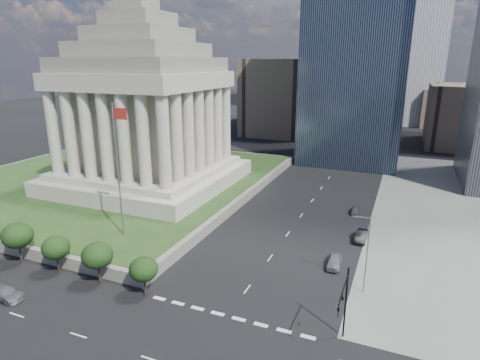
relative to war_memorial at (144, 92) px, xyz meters
The scene contains 15 objects.
ground 65.71m from the war_memorial, 56.82° to the left, with size 500.00×500.00×0.00m, color black.
plaza_terrace 23.35m from the war_memorial, 169.70° to the left, with size 66.00×70.00×1.80m, color slate.
plaza_lawn 22.52m from the war_memorial, 169.70° to the left, with size 64.00×68.00×0.10m, color #203E19.
war_memorial is the anchor object (origin of this frame).
flagpole 28.16m from the war_memorial, 63.11° to the right, with size 2.52×0.24×20.00m.
tree_row 38.69m from the war_memorial, 92.53° to the right, with size 53.00×4.00×6.00m, color black, non-canonical shape.
midrise_glass 59.82m from the war_memorial, 52.55° to the left, with size 26.00×26.00×60.00m, color black.
building_filler_ne 105.88m from the war_memorial, 51.17° to the left, with size 20.00×30.00×20.00m, color brown.
building_filler_nw 82.43m from the war_memorial, 87.21° to the left, with size 24.00×30.00×28.00m, color brown.
traffic_signal_ne 60.00m from the war_memorial, 36.42° to the right, with size 0.30×5.74×8.00m.
street_lamp_north 54.92m from the war_memorial, 25.92° to the right, with size 2.13×0.22×10.00m.
suv_grey 46.75m from the war_memorial, 79.18° to the right, with size 5.28×2.15×1.53m, color slate.
parked_sedan_near 50.94m from the war_memorial, 22.61° to the right, with size 4.61×1.85×1.57m, color gray.
parked_sedan_mid 50.56m from the war_memorial, ahead, with size 1.66×4.76×1.57m, color black.
parked_sedan_far 47.92m from the war_memorial, ahead, with size 3.61×1.45×1.23m, color #4E5155.
Camera 1 is at (16.26, -21.10, 27.50)m, focal length 30.00 mm.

